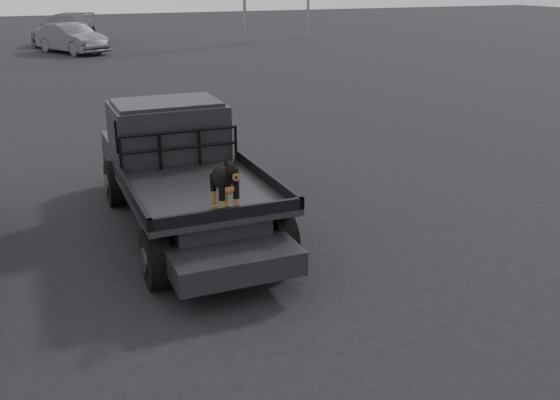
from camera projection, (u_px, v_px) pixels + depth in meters
name	position (u px, v px, depth m)	size (l,w,h in m)	color
ground	(189.00, 307.00, 7.29)	(120.00, 120.00, 0.00)	black
flatbed_ute	(186.00, 200.00, 9.40)	(2.00, 5.40, 0.92)	black
ute_cab	(168.00, 128.00, 9.92)	(1.72, 1.30, 0.88)	black
headache_rack	(180.00, 150.00, 9.33)	(1.80, 0.08, 0.55)	black
dog	(224.00, 184.00, 7.51)	(0.32, 0.60, 0.74)	black
distant_car_a	(72.00, 38.00, 30.72)	(1.52, 4.35, 1.43)	#4E4F54
distant_car_b	(65.00, 29.00, 35.01)	(2.25, 5.54, 1.61)	#504F55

